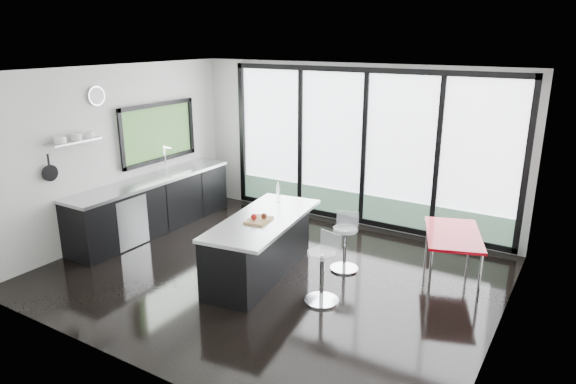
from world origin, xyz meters
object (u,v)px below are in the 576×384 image
Objects in this scene: island at (259,246)px; red_table at (451,255)px; bar_stool_far at (345,249)px; bar_stool_near at (322,277)px.

red_table is (2.31, 1.30, -0.11)m from island.
bar_stool_far is at bearing 38.88° from island.
bar_stool_far is 1.46m from red_table.
island reaches higher than bar_stool_near.
red_table is (1.36, 0.54, 0.01)m from bar_stool_far.
bar_stool_near reaches higher than red_table.
island reaches higher than bar_stool_far.
island is 2.65m from red_table.
island is at bearing -155.88° from bar_stool_far.
bar_stool_near reaches higher than bar_stool_far.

